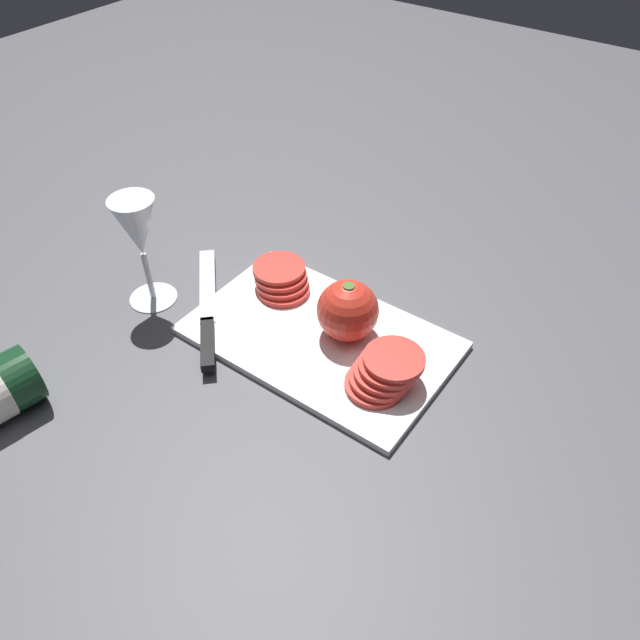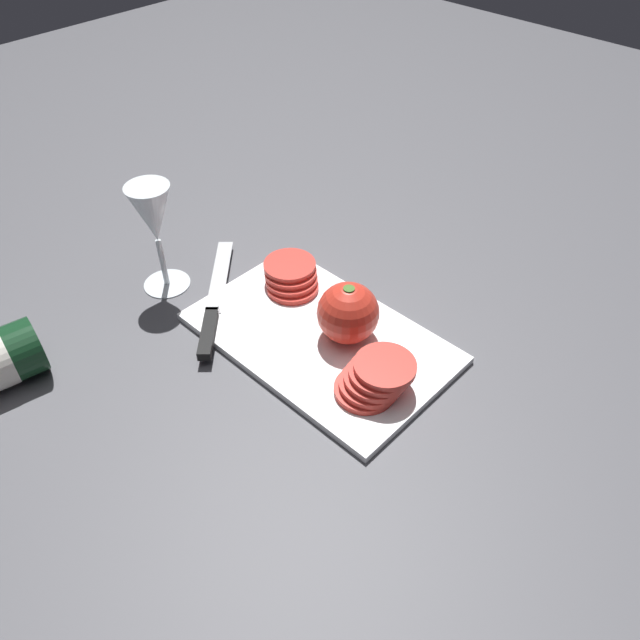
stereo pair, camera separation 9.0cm
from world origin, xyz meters
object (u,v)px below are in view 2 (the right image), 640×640
(whole_tomato, at_px, (348,313))
(tomato_slice_stack_far, at_px, (375,378))
(tomato_slice_stack_near, at_px, (291,276))
(knife, at_px, (212,317))
(wine_glass, at_px, (153,219))

(whole_tomato, xyz_separation_m, tomato_slice_stack_far, (0.10, -0.05, -0.02))
(tomato_slice_stack_near, relative_size, tomato_slice_stack_far, 0.94)
(knife, xyz_separation_m, tomato_slice_stack_near, (0.03, 0.14, 0.01))
(tomato_slice_stack_near, bearing_deg, knife, -101.68)
(knife, relative_size, tomato_slice_stack_far, 2.06)
(knife, relative_size, tomato_slice_stack_near, 2.20)
(tomato_slice_stack_near, distance_m, tomato_slice_stack_far, 0.25)
(wine_glass, bearing_deg, tomato_slice_stack_near, 39.27)
(whole_tomato, distance_m, knife, 0.21)
(wine_glass, xyz_separation_m, tomato_slice_stack_far, (0.40, 0.05, -0.09))
(knife, xyz_separation_m, tomato_slice_stack_far, (0.27, 0.06, 0.02))
(whole_tomato, xyz_separation_m, tomato_slice_stack_near, (-0.14, 0.03, -0.03))
(whole_tomato, height_order, tomato_slice_stack_far, whole_tomato)
(whole_tomato, height_order, tomato_slice_stack_near, whole_tomato)
(wine_glass, relative_size, whole_tomato, 2.00)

